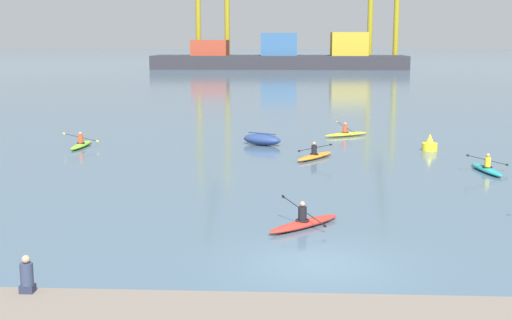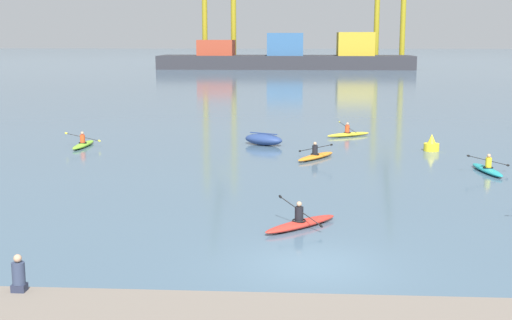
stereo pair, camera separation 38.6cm
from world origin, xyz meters
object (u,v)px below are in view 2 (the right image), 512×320
channel_buoy (431,145)px  kayak_orange (316,156)px  capsized_dinghy (264,139)px  kayak_yellow (348,134)px  seated_onlooker (19,275)px  container_barge (288,57)px  kayak_teal (487,169)px  kayak_lime (83,144)px  kayak_red (301,223)px

channel_buoy → kayak_orange: channel_buoy is taller
capsized_dinghy → kayak_yellow: bearing=37.1°
kayak_orange → seated_onlooker: size_ratio=3.54×
container_barge → kayak_yellow: (5.91, -101.89, -2.35)m
container_barge → capsized_dinghy: container_barge is taller
channel_buoy → kayak_yellow: bearing=127.8°
container_barge → seated_onlooker: (-3.86, -133.34, -1.38)m
kayak_orange → seated_onlooker: bearing=-108.1°
kayak_yellow → capsized_dinghy: bearing=-142.9°
container_barge → kayak_teal: 114.81m
channel_buoy → kayak_lime: (-20.93, 0.19, -0.19)m
seated_onlooker → kayak_lime: bearing=104.5°
container_barge → capsized_dinghy: size_ratio=19.09×
channel_buoy → kayak_teal: 6.68m
capsized_dinghy → kayak_lime: (-10.95, -1.41, -0.18)m
kayak_lime → kayak_teal: 23.44m
kayak_red → seated_onlooker: 10.83m
capsized_dinghy → kayak_orange: bearing=-56.5°
kayak_teal → container_barge: bearing=96.0°
kayak_orange → container_barge: bearing=91.8°
kayak_lime → kayak_yellow: size_ratio=1.06×
kayak_lime → seated_onlooker: (6.69, -25.87, 0.97)m
kayak_red → seated_onlooker: bearing=-127.4°
container_barge → capsized_dinghy: 106.08m
kayak_lime → container_barge: bearing=84.4°
kayak_teal → kayak_yellow: bearing=116.1°
kayak_teal → kayak_orange: (-8.39, 3.39, 0.00)m
kayak_orange → kayak_teal: bearing=-22.0°
container_barge → kayak_red: 124.83m
kayak_lime → kayak_orange: size_ratio=1.08×
kayak_red → kayak_yellow: (3.21, 22.88, -0.00)m
kayak_red → kayak_orange: size_ratio=0.90×
kayak_lime → kayak_yellow: same height
container_barge → kayak_yellow: container_barge is taller
kayak_teal → seated_onlooker: bearing=-129.4°
container_barge → kayak_yellow: bearing=-86.7°
container_barge → kayak_orange: bearing=-88.2°
channel_buoy → kayak_red: kayak_red is taller
kayak_yellow → container_barge: bearing=93.3°
channel_buoy → kayak_yellow: channel_buoy is taller
kayak_teal → seated_onlooker: 24.85m
kayak_lime → kayak_red: 21.79m
capsized_dinghy → kayak_lime: bearing=-172.6°
kayak_lime → kayak_orange: bearing=-13.2°
kayak_yellow → kayak_orange: 9.20m
channel_buoy → seated_onlooker: (-14.24, -25.68, 0.78)m
capsized_dinghy → channel_buoy: size_ratio=2.81×
container_barge → channel_buoy: bearing=-84.5°
channel_buoy → kayak_red: size_ratio=0.35×
container_barge → kayak_lime: (-10.55, -107.47, -2.35)m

